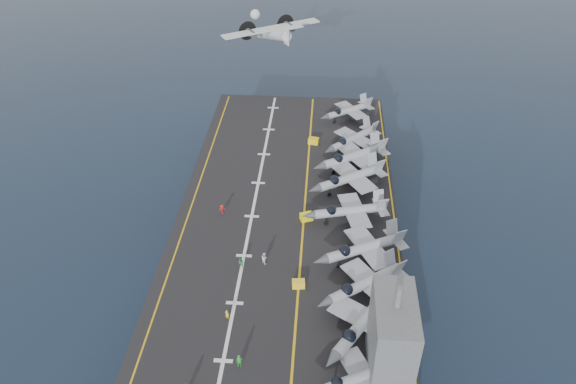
# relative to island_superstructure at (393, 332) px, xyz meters

# --- Properties ---
(ground) EXTENTS (500.00, 500.00, 0.00)m
(ground) POSITION_rel_island_superstructure_xyz_m (-15.00, 30.00, -17.90)
(ground) COLOR #142135
(ground) RESTS_ON ground
(hull) EXTENTS (36.00, 90.00, 10.00)m
(hull) POSITION_rel_island_superstructure_xyz_m (-15.00, 30.00, -12.90)
(hull) COLOR #56595E
(hull) RESTS_ON ground
(flight_deck) EXTENTS (38.00, 92.00, 0.40)m
(flight_deck) POSITION_rel_island_superstructure_xyz_m (-15.00, 30.00, -7.70)
(flight_deck) COLOR black
(flight_deck) RESTS_ON hull
(foul_line) EXTENTS (0.35, 90.00, 0.02)m
(foul_line) POSITION_rel_island_superstructure_xyz_m (-12.00, 30.00, -7.48)
(foul_line) COLOR gold
(foul_line) RESTS_ON flight_deck
(landing_centerline) EXTENTS (0.50, 90.00, 0.02)m
(landing_centerline) POSITION_rel_island_superstructure_xyz_m (-21.00, 30.00, -7.48)
(landing_centerline) COLOR silver
(landing_centerline) RESTS_ON flight_deck
(deck_edge_port) EXTENTS (0.25, 90.00, 0.02)m
(deck_edge_port) POSITION_rel_island_superstructure_xyz_m (-32.00, 30.00, -7.48)
(deck_edge_port) COLOR gold
(deck_edge_port) RESTS_ON flight_deck
(deck_edge_stbd) EXTENTS (0.25, 90.00, 0.02)m
(deck_edge_stbd) POSITION_rel_island_superstructure_xyz_m (3.50, 30.00, -7.48)
(deck_edge_stbd) COLOR gold
(deck_edge_stbd) RESTS_ON flight_deck
(island_superstructure) EXTENTS (5.00, 10.00, 15.00)m
(island_superstructure) POSITION_rel_island_superstructure_xyz_m (0.00, 0.00, 0.00)
(island_superstructure) COLOR #56595E
(island_superstructure) RESTS_ON flight_deck
(fighter_jet_0) EXTENTS (15.19, 13.30, 4.42)m
(fighter_jet_0) POSITION_rel_island_superstructure_xyz_m (-3.90, -2.82, -5.29)
(fighter_jet_0) COLOR #8D959C
(fighter_jet_0) RESTS_ON flight_deck
(fighter_jet_1) EXTENTS (17.08, 18.62, 5.38)m
(fighter_jet_1) POSITION_rel_island_superstructure_xyz_m (-3.01, 5.48, -4.81)
(fighter_jet_1) COLOR gray
(fighter_jet_1) RESTS_ON flight_deck
(fighter_jet_2) EXTENTS (17.70, 16.63, 5.12)m
(fighter_jet_2) POSITION_rel_island_superstructure_xyz_m (-2.39, 12.86, -4.94)
(fighter_jet_2) COLOR gray
(fighter_jet_2) RESTS_ON flight_deck
(fighter_jet_3) EXTENTS (18.09, 15.83, 5.27)m
(fighter_jet_3) POSITION_rel_island_superstructure_xyz_m (-2.27, 20.39, -4.87)
(fighter_jet_3) COLOR #939BA4
(fighter_jet_3) RESTS_ON flight_deck
(fighter_jet_4) EXTENTS (16.45, 12.99, 5.03)m
(fighter_jet_4) POSITION_rel_island_superstructure_xyz_m (-4.28, 29.76, -4.99)
(fighter_jet_4) COLOR #9BA2AB
(fighter_jet_4) RESTS_ON flight_deck
(fighter_jet_5) EXTENTS (18.54, 16.99, 5.36)m
(fighter_jet_5) POSITION_rel_island_superstructure_xyz_m (-4.08, 39.25, -4.82)
(fighter_jet_5) COLOR gray
(fighter_jet_5) RESTS_ON flight_deck
(fighter_jet_6) EXTENTS (19.06, 17.49, 5.51)m
(fighter_jet_6) POSITION_rel_island_superstructure_xyz_m (-3.29, 46.48, -4.75)
(fighter_jet_6) COLOR #A3ACB3
(fighter_jet_6) RESTS_ON flight_deck
(fighter_jet_7) EXTENTS (16.50, 16.51, 4.86)m
(fighter_jet_7) POSITION_rel_island_superstructure_xyz_m (-3.21, 53.50, -5.07)
(fighter_jet_7) COLOR #98A1A9
(fighter_jet_7) RESTS_ON flight_deck
(fighter_jet_8) EXTENTS (15.54, 14.40, 4.49)m
(fighter_jet_8) POSITION_rel_island_superstructure_xyz_m (-3.92, 65.91, -5.25)
(fighter_jet_8) COLOR gray
(fighter_jet_8) RESTS_ON flight_deck
(tow_cart_a) EXTENTS (2.01, 1.43, 1.13)m
(tow_cart_a) POSITION_rel_island_superstructure_xyz_m (-12.02, 13.92, -6.94)
(tow_cart_a) COLOR yellow
(tow_cart_a) RESTS_ON flight_deck
(tow_cart_b) EXTENTS (2.45, 2.06, 1.25)m
(tow_cart_b) POSITION_rel_island_superstructure_xyz_m (-11.54, 29.79, -6.87)
(tow_cart_b) COLOR yellow
(tow_cart_b) RESTS_ON flight_deck
(tow_cart_c) EXTENTS (2.31, 1.76, 1.24)m
(tow_cart_c) POSITION_rel_island_superstructure_xyz_m (-11.19, 54.94, -6.88)
(tow_cart_c) COLOR yellow
(tow_cart_c) RESTS_ON flight_deck
(crew_1) EXTENTS (1.13, 0.91, 1.63)m
(crew_1) POSITION_rel_island_superstructure_xyz_m (-21.60, 7.09, -6.69)
(crew_1) COLOR yellow
(crew_1) RESTS_ON flight_deck
(crew_2) EXTENTS (1.26, 1.12, 1.75)m
(crew_2) POSITION_rel_island_superstructure_xyz_m (-21.08, 17.48, -6.62)
(crew_2) COLOR #29823D
(crew_2) RESTS_ON flight_deck
(crew_3) EXTENTS (1.32, 1.13, 1.86)m
(crew_3) POSITION_rel_island_superstructure_xyz_m (-26.17, 30.43, -6.57)
(crew_3) COLOR #B21919
(crew_3) RESTS_ON flight_deck
(crew_6) EXTENTS (1.23, 0.83, 2.02)m
(crew_6) POSITION_rel_island_superstructure_xyz_m (-18.78, -0.63, -6.49)
(crew_6) COLOR #22922A
(crew_6) RESTS_ON flight_deck
(crew_7) EXTENTS (1.45, 1.46, 2.06)m
(crew_7) POSITION_rel_island_superstructure_xyz_m (-17.61, 18.64, -6.47)
(crew_7) COLOR white
(crew_7) RESTS_ON flight_deck
(transport_plane) EXTENTS (30.49, 27.95, 5.96)m
(transport_plane) POSITION_rel_island_superstructure_xyz_m (-22.65, 86.25, 3.76)
(transport_plane) COLOR silver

